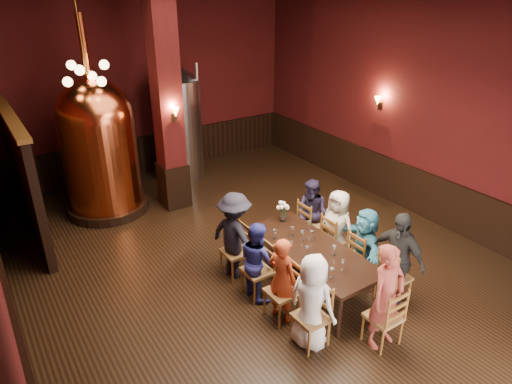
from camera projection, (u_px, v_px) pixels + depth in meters
room at (253, 142)px, 7.52m from camera, size 10.00×10.02×4.50m
wainscot_right at (401, 184)px, 10.24m from camera, size 0.08×9.90×1.00m
wainscot_back at (150, 153)px, 12.01m from camera, size 7.90×0.08×1.00m
wainscot_left at (13, 314)px, 6.29m from camera, size 0.08×9.90×1.00m
column at (167, 108)px, 9.48m from camera, size 0.58×0.58×4.50m
partition at (24, 178)px, 8.78m from camera, size 0.22×3.50×2.40m
pendant_cluster at (86, 73)px, 8.44m from camera, size 0.90×0.90×1.70m
sconce_wall at (381, 102)px, 10.08m from camera, size 0.20×0.20×0.36m
sconce_column at (174, 113)px, 9.27m from camera, size 0.20×0.20×0.36m
dining_table at (312, 252)px, 7.38m from camera, size 1.02×2.41×0.75m
chair_0 at (311, 317)px, 6.30m from camera, size 0.46×0.46×0.92m
person_0 at (312, 302)px, 6.19m from camera, size 0.64×0.81×1.45m
chair_1 at (282, 292)px, 6.81m from camera, size 0.46×0.46×0.92m
person_1 at (282, 279)px, 6.71m from camera, size 0.45×0.57×1.38m
chair_2 at (257, 270)px, 7.30m from camera, size 0.46×0.46×0.92m
person_2 at (257, 260)px, 7.22m from camera, size 0.35×0.66×1.32m
chair_3 at (235, 251)px, 7.80m from camera, size 0.46×0.46×0.92m
person_3 at (235, 236)px, 7.67m from camera, size 0.83×1.12×1.55m
chair_4 at (394, 276)px, 7.16m from camera, size 0.46×0.46×0.92m
person_4 at (397, 258)px, 7.02m from camera, size 0.51×0.97×1.59m
chair_5 at (363, 257)px, 7.66m from camera, size 0.46×0.46×0.92m
person_5 at (364, 246)px, 7.57m from camera, size 0.80×1.31×1.35m
chair_6 at (336, 240)px, 8.16m from camera, size 0.46×0.46×0.92m
person_6 at (337, 228)px, 8.05m from camera, size 0.57×0.76×1.41m
chair_7 at (312, 224)px, 8.66m from camera, size 0.46×0.46×0.92m
person_7 at (312, 214)px, 8.57m from camera, size 0.55×0.73×1.36m
chair_8 at (384, 316)px, 6.32m from camera, size 0.46×0.46×0.92m
person_8 at (387, 297)px, 6.18m from camera, size 0.59×0.39×1.58m
copper_kettle at (99, 146)px, 9.56m from camera, size 1.79×1.79×4.13m
steel_vessel at (178, 122)px, 11.31m from camera, size 1.32×1.32×2.91m
rose_vase at (283, 208)px, 8.08m from camera, size 0.23×0.23×0.38m
wine_glass_0 at (343, 265)px, 6.78m from camera, size 0.07×0.07×0.17m
wine_glass_1 at (307, 251)px, 7.13m from camera, size 0.07×0.07×0.17m
wine_glass_2 at (309, 226)px, 7.86m from camera, size 0.07×0.07×0.17m
wine_glass_3 at (292, 231)px, 7.68m from camera, size 0.07×0.07×0.17m
wine_glass_4 at (275, 234)px, 7.59m from camera, size 0.07×0.07×0.17m
wine_glass_5 at (331, 273)px, 6.61m from camera, size 0.07×0.07×0.17m
wine_glass_6 at (312, 235)px, 7.56m from camera, size 0.07×0.07×0.17m
wine_glass_7 at (334, 250)px, 7.15m from camera, size 0.07×0.07×0.17m
wine_glass_8 at (303, 235)px, 7.56m from camera, size 0.07×0.07×0.17m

